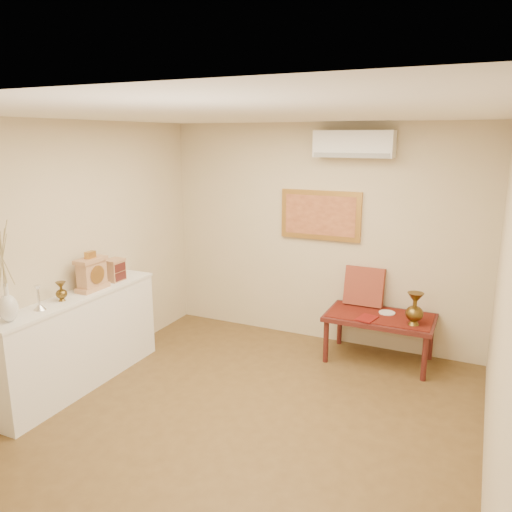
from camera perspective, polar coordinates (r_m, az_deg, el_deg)
The scene contains 20 objects.
floor at distance 4.74m, azimuth -1.92°, elevation -18.80°, with size 4.50×4.50×0.00m, color brown.
ceiling at distance 4.01m, azimuth -2.23°, elevation 15.87°, with size 4.50×4.50×0.00m, color white.
wall_back at distance 6.21m, azimuth 7.39°, elevation 2.41°, with size 4.00×0.02×2.70m, color beige.
wall_front at distance 2.54m, azimuth -26.67°, elevation -15.83°, with size 4.00×0.02×2.70m, color beige.
wall_left at distance 5.36m, azimuth -21.48°, elevation -0.20°, with size 0.02×4.50×2.70m, color beige.
wall_right at distance 3.76m, azimuth 26.40°, elevation -6.31°, with size 0.02×4.50×2.70m, color beige.
white_vase at distance 4.71m, azimuth -26.86°, elevation -1.72°, with size 0.17×0.17×0.87m, color silver, non-canonical shape.
candlestick at distance 5.00m, azimuth -23.60°, elevation -4.39°, with size 0.11×0.11×0.23m, color silver, non-canonical shape.
brass_urn_small at distance 5.18m, azimuth -21.39°, elevation -3.50°, with size 0.11×0.11×0.24m, color brown, non-canonical shape.
table_cloth at distance 5.88m, azimuth 14.00°, elevation -6.59°, with size 1.14×0.59×0.01m, color #5F180F.
brass_urn_tall at distance 5.62m, azimuth 17.70°, elevation -5.38°, with size 0.19×0.19×0.43m, color brown, non-canonical shape.
plate at distance 5.95m, azimuth 14.74°, elevation -6.29°, with size 0.18×0.18×0.01m, color silver.
menu at distance 5.72m, azimuth 12.56°, elevation -6.96°, with size 0.18×0.25×0.01m, color #65100D.
cushion at distance 6.11m, azimuth 12.26°, elevation -3.41°, with size 0.46×0.10×0.46m, color maroon.
display_ledge at distance 5.50m, azimuth -19.42°, elevation -9.12°, with size 0.37×2.02×0.98m.
mantel_clock at distance 5.42m, azimuth -18.24°, elevation -1.93°, with size 0.17×0.36×0.41m.
wooden_chest at distance 5.71m, azimuth -15.82°, elevation -1.53°, with size 0.16×0.21×0.24m.
low_table at distance 5.90m, azimuth 13.96°, elevation -7.22°, with size 1.20×0.70×0.55m.
painting at distance 6.14m, azimuth 7.38°, elevation 4.66°, with size 1.00×0.06×0.60m.
ac_unit at distance 5.86m, azimuth 11.13°, elevation 12.43°, with size 0.90×0.25×0.30m.
Camera 1 is at (1.82, -3.57, 2.54)m, focal length 35.00 mm.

